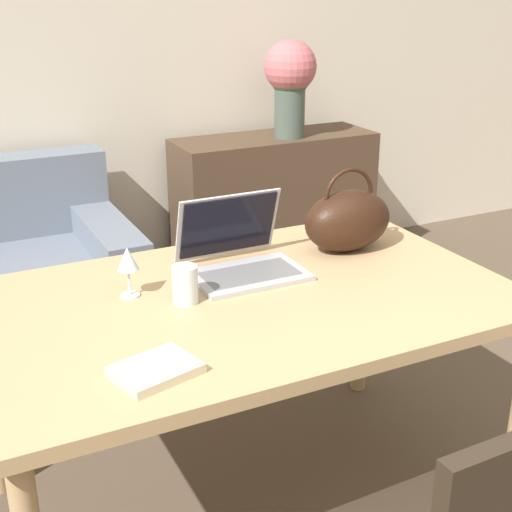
{
  "coord_description": "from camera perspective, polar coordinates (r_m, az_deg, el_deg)",
  "views": [
    {
      "loc": [
        -0.9,
        -1.08,
        1.64
      ],
      "look_at": [
        -0.05,
        0.66,
        0.88
      ],
      "focal_mm": 50.0,
      "sensor_mm": 36.0,
      "label": 1
    }
  ],
  "objects": [
    {
      "name": "flower_vase",
      "position": [
        3.96,
        2.74,
        14.04
      ],
      "size": [
        0.28,
        0.28,
        0.52
      ],
      "color": "#47564C",
      "rests_on": "sideboard"
    },
    {
      "name": "handbag",
      "position": [
        2.45,
        7.35,
        2.9
      ],
      "size": [
        0.32,
        0.19,
        0.29
      ],
      "color": "black",
      "rests_on": "dining_table"
    },
    {
      "name": "book",
      "position": [
        1.73,
        -8.04,
        -9.01
      ],
      "size": [
        0.22,
        0.19,
        0.02
      ],
      "rotation": [
        0.0,
        0.0,
        0.26
      ],
      "color": "beige",
      "rests_on": "dining_table"
    },
    {
      "name": "sideboard",
      "position": [
        4.13,
        1.46,
        4.08
      ],
      "size": [
        1.15,
        0.4,
        0.81
      ],
      "color": "#4C3828",
      "rests_on": "ground_plane"
    },
    {
      "name": "wine_glass",
      "position": [
        2.1,
        -10.22,
        -0.42
      ],
      "size": [
        0.06,
        0.06,
        0.15
      ],
      "color": "silver",
      "rests_on": "dining_table"
    },
    {
      "name": "dining_table",
      "position": [
        2.15,
        -0.8,
        -4.98
      ],
      "size": [
        1.58,
        0.98,
        0.76
      ],
      "color": "tan",
      "rests_on": "ground_plane"
    },
    {
      "name": "drinking_glass",
      "position": [
        2.06,
        -5.7,
        -2.28
      ],
      "size": [
        0.07,
        0.07,
        0.11
      ],
      "color": "silver",
      "rests_on": "dining_table"
    },
    {
      "name": "wall_back",
      "position": [
        3.91,
        -13.45,
        16.69
      ],
      "size": [
        10.0,
        0.06,
        2.7
      ],
      "color": "beige",
      "rests_on": "ground_plane"
    },
    {
      "name": "laptop",
      "position": [
        2.27,
        -1.38,
        0.39
      ],
      "size": [
        0.35,
        0.31,
        0.24
      ],
      "color": "#ADADB2",
      "rests_on": "dining_table"
    }
  ]
}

